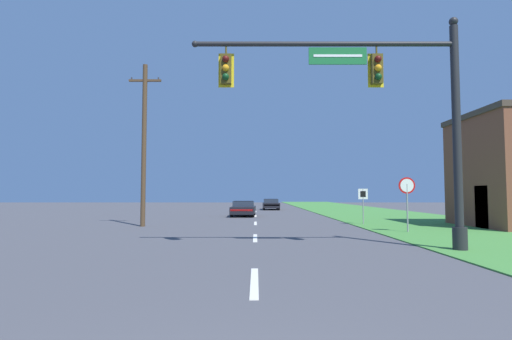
% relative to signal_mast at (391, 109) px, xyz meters
% --- Properties ---
extents(grass_verge_right, '(10.00, 110.00, 0.04)m').
position_rel_signal_mast_xyz_m(grass_verge_right, '(6.18, 19.64, -4.45)').
color(grass_verge_right, '#428438').
rests_on(grass_verge_right, ground).
extents(road_center_line, '(0.16, 34.80, 0.01)m').
position_rel_signal_mast_xyz_m(road_center_line, '(-4.32, 11.64, -4.47)').
color(road_center_line, silver).
rests_on(road_center_line, ground).
extents(signal_mast, '(8.65, 0.47, 7.43)m').
position_rel_signal_mast_xyz_m(signal_mast, '(0.00, 0.00, 0.00)').
color(signal_mast, '#232326').
rests_on(signal_mast, grass_verge_right).
extents(car_ahead, '(1.95, 4.47, 1.19)m').
position_rel_signal_mast_xyz_m(car_ahead, '(-5.30, 19.41, -3.87)').
color(car_ahead, black).
rests_on(car_ahead, ground).
extents(far_car, '(1.82, 4.50, 1.19)m').
position_rel_signal_mast_xyz_m(far_car, '(-2.61, 32.61, -3.87)').
color(far_car, black).
rests_on(far_car, ground).
extents(stop_sign, '(0.76, 0.07, 2.50)m').
position_rel_signal_mast_xyz_m(stop_sign, '(2.67, 5.87, -2.61)').
color(stop_sign, gray).
rests_on(stop_sign, grass_verge_right).
extents(route_sign_post, '(0.55, 0.06, 2.03)m').
position_rel_signal_mast_xyz_m(route_sign_post, '(1.89, 10.52, -2.95)').
color(route_sign_post, gray).
rests_on(route_sign_post, grass_verge_right).
extents(utility_pole_near, '(1.80, 0.26, 9.00)m').
position_rel_signal_mast_xyz_m(utility_pole_near, '(-10.50, 9.40, 0.18)').
color(utility_pole_near, '#4C3823').
rests_on(utility_pole_near, ground).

